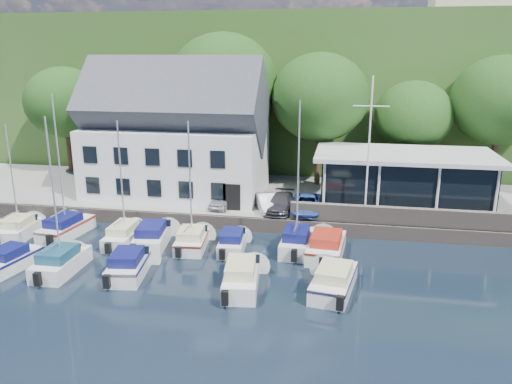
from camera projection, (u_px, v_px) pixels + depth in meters
ground at (206, 304)px, 25.17m from camera, size 180.00×180.00×0.00m
quay at (263, 199)px, 41.62m from camera, size 60.00×13.00×1.00m
quay_face at (248, 224)px, 35.46m from camera, size 60.00×0.30×1.00m
hillside at (308, 80)px, 81.78m from camera, size 160.00×75.00×16.00m
field_patch at (359, 29)px, 85.79m from camera, size 50.00×30.00×0.30m
harbor_building at (176, 141)px, 40.57m from camera, size 14.40×8.20×8.70m
club_pavilion at (403, 179)px, 37.62m from camera, size 13.20×7.20×4.10m
seawall at (424, 217)px, 33.48m from camera, size 18.00×0.50×1.20m
gangway at (22, 226)px, 36.54m from camera, size 1.20×6.00×1.40m
car_silver at (222, 200)px, 37.66m from camera, size 1.63×3.44×1.14m
car_white at (267, 202)px, 36.93m from camera, size 2.39×3.85×1.20m
car_dgrey at (280, 203)px, 36.67m from camera, size 1.86×4.26×1.22m
car_blue at (307, 203)px, 36.34m from camera, size 1.68×4.02×1.36m
flagpole at (369, 150)px, 33.49m from camera, size 2.37×0.20×9.86m
tree_0 at (66, 120)px, 47.86m from camera, size 7.37×7.37×10.07m
tree_1 at (142, 120)px, 46.16m from camera, size 7.74×7.74×10.58m
tree_2 at (224, 108)px, 44.20m from camera, size 9.54×9.54×13.04m
tree_3 at (319, 120)px, 42.88m from camera, size 8.32×8.32×11.38m
tree_4 at (412, 133)px, 43.18m from camera, size 6.62×6.62×9.05m
tree_5 at (498, 123)px, 41.62m from camera, size 8.17×8.17×11.17m
boat_r1_0 at (12, 175)px, 33.40m from camera, size 2.61×5.72×8.73m
boat_r1_1 at (60, 170)px, 33.37m from camera, size 2.65×6.54×9.42m
boat_r1_2 at (121, 180)px, 32.28m from camera, size 1.92×6.32×8.61m
boat_r1_3 at (153, 234)px, 32.89m from camera, size 2.96×6.59×1.49m
boat_r1_4 at (190, 186)px, 31.41m from camera, size 2.56×5.64×8.31m
boat_r1_5 at (233, 240)px, 31.99m from camera, size 2.17×5.41×1.35m
boat_r1_6 at (298, 178)px, 30.76m from camera, size 2.14×5.95×9.58m
boat_r1_7 at (326, 244)px, 31.12m from camera, size 2.76×6.69×1.54m
boat_r2_0 at (11, 257)px, 29.25m from camera, size 2.59×5.29×1.39m
boat_r2_1 at (54, 195)px, 27.71m from camera, size 2.14×5.90×9.27m
boat_r2_2 at (129, 263)px, 28.33m from camera, size 2.80×5.88×1.52m
boat_r2_3 at (242, 273)px, 26.88m from camera, size 2.74×6.81×1.57m
boat_r2_4 at (334, 278)px, 26.42m from camera, size 3.04×6.56×1.51m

